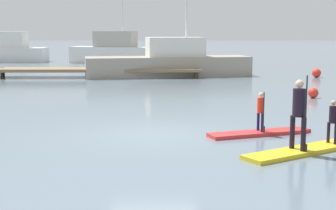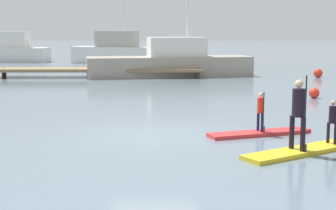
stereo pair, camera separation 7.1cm
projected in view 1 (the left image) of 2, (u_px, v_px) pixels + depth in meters
ground_plane at (153, 135)px, 13.89m from camera, size 240.00×240.00×0.00m
paddleboard_near at (260, 133)px, 13.92m from camera, size 2.99×1.46×0.10m
paddler_child_solo at (261, 110)px, 13.81m from camera, size 0.24×0.37×1.09m
paddleboard_far at (307, 150)px, 11.96m from camera, size 3.35×2.41×0.10m
paddler_adult at (299, 110)px, 11.63m from camera, size 0.40×0.45×1.75m
paddler_child_front at (333, 119)px, 12.32m from camera, size 0.27×0.34×1.08m
fishing_boat_white_large at (169, 62)px, 31.18m from camera, size 10.29×4.19×7.58m
motor_boat_small_navy at (116, 51)px, 42.88m from camera, size 8.17×4.40×5.65m
floating_dock at (97, 70)px, 30.49m from camera, size 12.42×2.05×0.55m
mooring_buoy_near at (317, 73)px, 30.47m from camera, size 0.54×0.54×0.54m
mooring_buoy_mid at (313, 93)px, 21.32m from camera, size 0.44×0.44×0.44m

